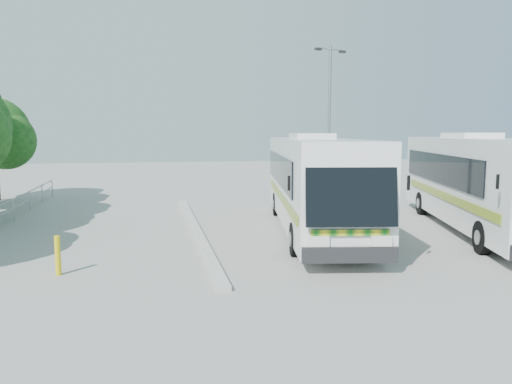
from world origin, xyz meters
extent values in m
plane|color=#999994|center=(0.00, 0.00, 0.00)|extent=(100.00, 100.00, 0.00)
cube|color=#B2B2AD|center=(-2.30, 2.00, 0.07)|extent=(0.40, 16.00, 0.15)
cylinder|color=gray|center=(-10.00, 4.00, 0.95)|extent=(0.06, 22.00, 0.06)
cylinder|color=gray|center=(-10.00, 4.00, 0.55)|extent=(0.06, 22.00, 0.06)
cylinder|color=gray|center=(-10.00, 14.00, 0.50)|extent=(0.06, 0.06, 1.00)
sphere|color=#103A11|center=(-11.94, 12.80, 3.46)|extent=(3.28, 3.28, 3.28)
cube|color=silver|center=(2.39, 1.09, 2.02)|extent=(4.88, 13.18, 3.28)
cube|color=black|center=(1.27, -5.30, 2.42)|extent=(2.52, 0.91, 2.09)
cube|color=black|center=(1.16, 1.96, 2.42)|extent=(1.84, 10.18, 1.18)
cube|color=black|center=(3.85, 1.49, 2.42)|extent=(1.84, 10.18, 1.18)
cube|color=#0D5C13|center=(0.99, 1.01, 1.40)|extent=(1.97, 11.03, 0.30)
cylinder|color=black|center=(0.47, -2.83, 0.54)|extent=(0.50, 1.12, 1.08)
cylinder|color=black|center=(2.86, -3.25, 0.54)|extent=(0.50, 1.12, 1.08)
cylinder|color=black|center=(1.83, 4.91, 0.54)|extent=(0.50, 1.12, 1.08)
cylinder|color=black|center=(4.22, 4.48, 0.54)|extent=(0.50, 1.12, 1.08)
cube|color=white|center=(8.81, -0.16, 2.03)|extent=(6.30, 13.22, 3.30)
cube|color=black|center=(7.68, 0.86, 2.44)|extent=(3.02, 9.97, 1.19)
cube|color=black|center=(10.31, 0.07, 2.44)|extent=(3.02, 9.97, 1.19)
cube|color=#0E632E|center=(7.40, -0.07, 1.41)|extent=(3.24, 10.80, 0.30)
cylinder|color=black|center=(6.44, -3.85, 0.54)|extent=(0.62, 1.13, 1.08)
cylinder|color=black|center=(8.69, 3.72, 0.54)|extent=(0.62, 1.13, 1.08)
cylinder|color=black|center=(11.03, 3.02, 0.54)|extent=(0.62, 1.13, 1.08)
cylinder|color=#999CA2|center=(6.08, 9.52, 4.39)|extent=(0.22, 0.22, 8.77)
cylinder|color=#999CA2|center=(6.08, 9.52, 8.55)|extent=(1.68, 0.67, 0.09)
cube|color=black|center=(5.26, 9.22, 8.50)|extent=(0.43, 0.31, 0.13)
cube|color=black|center=(6.91, 9.81, 8.50)|extent=(0.43, 0.31, 0.13)
cylinder|color=gold|center=(-6.53, -3.57, 0.55)|extent=(0.20, 0.20, 1.10)
camera|label=1|loc=(-3.98, -17.75, 3.89)|focal=35.00mm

